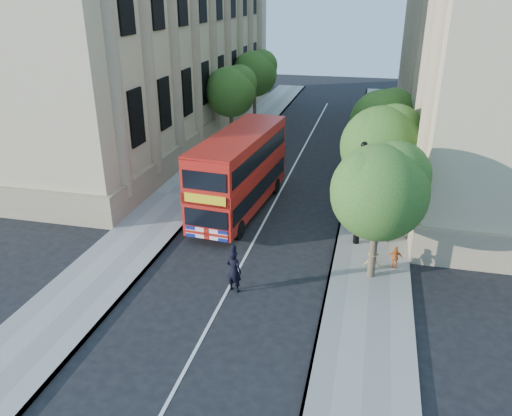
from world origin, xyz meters
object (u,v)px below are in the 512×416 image
Objects in this scene: box_van at (254,169)px; police_constable at (234,271)px; double_decker_bus at (240,170)px; woman_pedestrian at (382,225)px; lamp_post at (360,198)px.

police_constable is (2.08, -11.91, -0.29)m from box_van.
double_decker_bus is 5.82× the size of woman_pedestrian.
double_decker_bus reaches higher than woman_pedestrian.
lamp_post is at bearing -48.69° from box_van.
box_van is at bearing 136.10° from lamp_post.
lamp_post reaches higher than police_constable.
double_decker_bus is 3.97m from box_van.
police_constable is at bearing -131.34° from lamp_post.
lamp_post is 1.13× the size of box_van.
double_decker_bus is at bearing -92.50° from box_van.
box_van is at bearing -34.63° from woman_pedestrian.
box_van reaches higher than police_constable.
box_van is 2.72× the size of woman_pedestrian.
box_van is 12.09m from police_constable.
double_decker_bus is at bearing -61.36° from police_constable.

